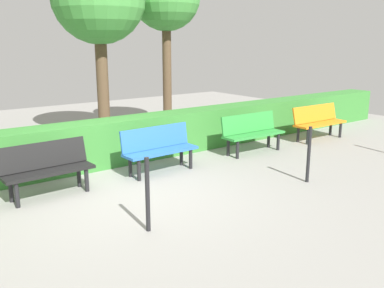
{
  "coord_description": "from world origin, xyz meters",
  "views": [
    {
      "loc": [
        3.1,
        5.78,
        2.41
      ],
      "look_at": [
        -1.48,
        -0.29,
        0.55
      ],
      "focal_mm": 38.99,
      "sensor_mm": 36.0,
      "label": 1
    }
  ],
  "objects": [
    {
      "name": "ground_plane",
      "position": [
        0.0,
        0.0,
        0.0
      ],
      "size": [
        20.82,
        20.82,
        0.0
      ],
      "primitive_type": "plane",
      "color": "gray"
    },
    {
      "name": "bench_orange",
      "position": [
        -5.71,
        -0.59,
        0.48
      ],
      "size": [
        1.61,
        0.5,
        0.86
      ],
      "rotation": [
        0.0,
        0.0,
        -0.02
      ],
      "color": "orange",
      "rests_on": "ground_plane"
    },
    {
      "name": "bench_green",
      "position": [
        -3.45,
        -0.68,
        0.48
      ],
      "size": [
        1.56,
        0.49,
        0.86
      ],
      "rotation": [
        0.0,
        0.0,
        -0.02
      ],
      "color": "#2D8C38",
      "rests_on": "ground_plane"
    },
    {
      "name": "bench_blue",
      "position": [
        -1.0,
        -0.7,
        0.48
      ],
      "size": [
        1.5,
        0.5,
        0.86
      ],
      "rotation": [
        0.0,
        0.0,
        0.03
      ],
      "color": "blue",
      "rests_on": "ground_plane"
    },
    {
      "name": "bench_black",
      "position": [
        1.12,
        -0.7,
        0.48
      ],
      "size": [
        1.43,
        0.52,
        0.86
      ],
      "rotation": [
        0.0,
        0.0,
        0.04
      ],
      "color": "black",
      "rests_on": "ground_plane"
    },
    {
      "name": "hedge_row",
      "position": [
        -1.03,
        -1.73,
        0.45
      ],
      "size": [
        16.82,
        0.69,
        0.9
      ],
      "primitive_type": "cube",
      "color": "#387F33",
      "rests_on": "ground_plane"
    },
    {
      "name": "railing_post_mid",
      "position": [
        -2.76,
        1.4,
        0.5
      ],
      "size": [
        0.06,
        0.06,
        1.0
      ],
      "primitive_type": "cylinder",
      "color": "black",
      "rests_on": "ground_plane"
    },
    {
      "name": "railing_post_far",
      "position": [
        0.51,
        1.4,
        0.5
      ],
      "size": [
        0.06,
        0.06,
        1.0
      ],
      "primitive_type": "cylinder",
      "color": "black",
      "rests_on": "ground_plane"
    }
  ]
}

